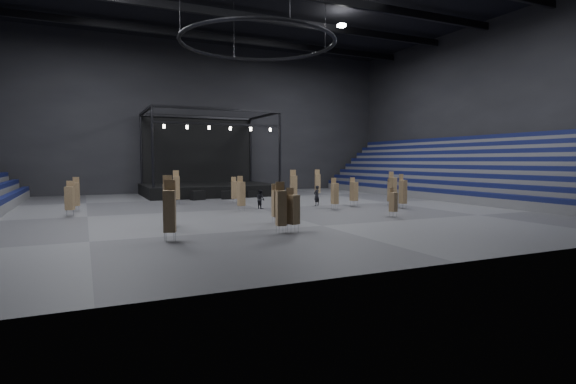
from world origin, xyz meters
name	(u,v)px	position (x,y,z in m)	size (l,w,h in m)	color
floor	(259,208)	(0.00, 0.00, 0.00)	(50.00, 50.00, 0.00)	#434345
wall_back	(197,118)	(0.00, 21.00, 9.00)	(50.00, 0.20, 18.00)	black
wall_front	(464,17)	(0.00, -21.00, 9.00)	(50.00, 0.20, 18.00)	black
wall_right	(488,110)	(25.00, 0.00, 9.00)	(0.20, 42.00, 18.00)	black
bleachers_right	(471,181)	(22.94, 0.00, 1.73)	(7.20, 40.00, 6.40)	#515154
stage	(207,182)	(0.00, 16.24, 1.45)	(14.00, 10.00, 9.20)	black
truss_ring	(258,43)	(0.00, 0.00, 13.00)	(12.30, 12.30, 5.15)	black
flight_case_left	(198,195)	(-2.61, 9.69, 0.46)	(1.37, 0.69, 0.91)	black
flight_case_mid	(228,195)	(0.31, 9.41, 0.41)	(1.23, 0.62, 0.82)	black
flight_case_right	(251,194)	(3.15, 10.42, 0.34)	(1.03, 0.51, 0.69)	black
chair_stack_0	(169,201)	(-8.25, -7.37, 1.52)	(0.63, 0.63, 2.98)	silver
chair_stack_1	(393,189)	(10.96, -2.87, 1.47)	(0.55, 0.55, 2.91)	silver
chair_stack_2	(391,192)	(10.97, -2.64, 1.19)	(0.46, 0.46, 2.29)	silver
chair_stack_3	(241,193)	(-1.80, -1.06, 1.35)	(0.54, 0.54, 2.66)	silver
chair_stack_4	(393,202)	(6.48, -8.74, 1.04)	(0.52, 0.52, 1.97)	silver
chair_stack_5	(281,207)	(-3.29, -11.99, 1.38)	(0.56, 0.56, 2.71)	silver
chair_stack_6	(170,210)	(-9.02, -11.99, 1.49)	(0.68, 0.68, 2.91)	silver
chair_stack_7	(293,209)	(-2.60, -11.99, 1.27)	(0.70, 0.70, 2.38)	silver
chair_stack_8	(318,183)	(9.66, 8.01, 1.47)	(0.65, 0.65, 2.89)	silver
chair_stack_9	(354,191)	(8.10, -1.36, 1.27)	(0.59, 0.59, 2.40)	silver
chair_stack_10	(176,187)	(-5.29, 6.25, 1.51)	(0.56, 0.56, 2.97)	silver
chair_stack_11	(235,189)	(-0.35, 5.01, 1.24)	(0.62, 0.62, 2.37)	silver
chair_stack_12	(294,186)	(4.33, 2.61, 1.53)	(0.64, 0.64, 3.00)	silver
chair_stack_13	(76,194)	(-13.24, 4.06, 1.32)	(0.58, 0.58, 2.58)	silver
chair_stack_14	(403,191)	(10.46, -4.80, 1.39)	(0.56, 0.56, 2.75)	silver
chair_stack_15	(70,198)	(-13.57, 0.73, 1.28)	(0.66, 0.66, 2.43)	silver
chair_stack_16	(276,203)	(-1.99, -8.30, 1.25)	(0.50, 0.50, 2.40)	silver
chair_stack_17	(335,193)	(5.41, -2.73, 1.26)	(0.47, 0.47, 2.46)	silver
man_center	(317,196)	(5.35, 0.17, 0.85)	(0.62, 0.41, 1.70)	black
crew_member	(260,199)	(0.08, -0.20, 0.76)	(0.73, 0.57, 1.51)	black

